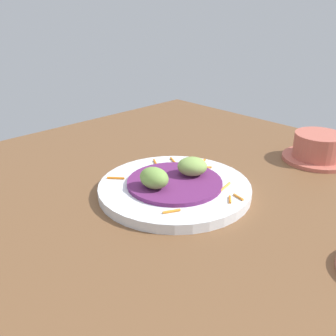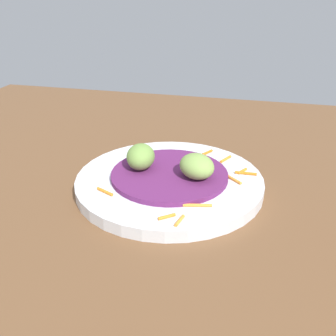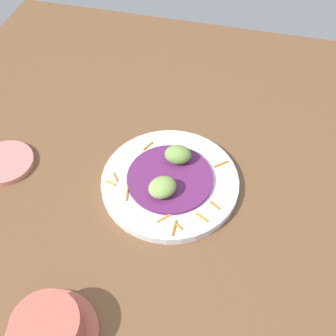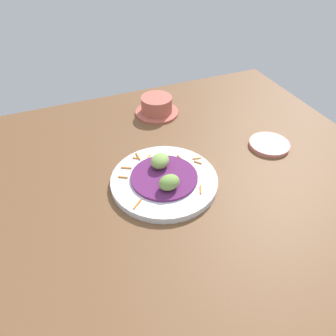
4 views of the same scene
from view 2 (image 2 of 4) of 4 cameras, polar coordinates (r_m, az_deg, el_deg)
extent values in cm
cube|color=brown|center=(53.52, -5.94, -6.22)|extent=(110.00, 110.00, 2.00)
cylinder|color=silver|center=(56.40, 0.21, -2.08)|extent=(26.98, 26.98, 1.71)
cylinder|color=#60235B|center=(55.84, 0.22, -0.98)|extent=(16.83, 16.83, 0.72)
cylinder|color=orange|center=(63.73, 5.79, 2.28)|extent=(2.26, 1.59, 0.40)
cylinder|color=orange|center=(61.76, 8.48, 1.32)|extent=(2.67, 1.61, 0.40)
cylinder|color=orange|center=(57.73, 11.35, -0.75)|extent=(0.45, 3.16, 0.40)
cylinder|color=orange|center=(65.28, -3.14, 2.97)|extent=(2.68, 2.38, 0.40)
cylinder|color=orange|center=(52.49, -9.25, -3.43)|extent=(1.60, 2.73, 0.40)
cylinder|color=orange|center=(48.94, 4.34, -5.48)|extent=(1.15, 3.66, 0.40)
cylinder|color=orange|center=(55.89, 9.39, -1.52)|extent=(2.77, 2.96, 0.40)
cylinder|color=orange|center=(58.27, 10.86, -0.45)|extent=(1.91, 1.35, 0.40)
cylinder|color=orange|center=(46.62, -0.18, -7.15)|extent=(1.71, 1.98, 0.40)
cylinder|color=orange|center=(45.93, 1.71, -7.73)|extent=(2.30, 0.87, 0.40)
ellipsoid|color=#84A851|center=(53.81, 4.26, 0.28)|extent=(7.02, 6.99, 3.36)
ellipsoid|color=#759E47|center=(56.29, -3.64, 1.64)|extent=(5.87, 4.93, 3.61)
camera|label=1|loc=(0.56, -74.47, 12.36)|focal=41.23mm
camera|label=3|loc=(0.80, 60.58, 44.18)|focal=44.11mm
camera|label=4|loc=(1.02, -38.06, 38.34)|focal=34.93mm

